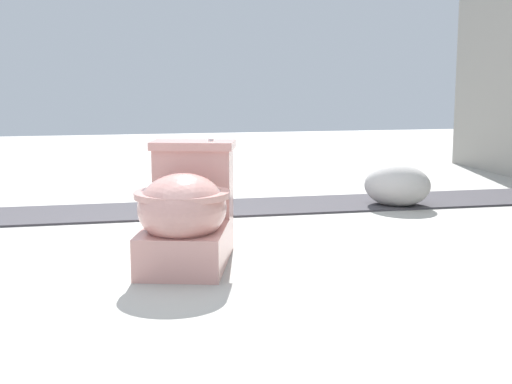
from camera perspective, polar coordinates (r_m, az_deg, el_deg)
name	(u,v)px	position (r m, az deg, el deg)	size (l,w,h in m)	color
ground_plane	(173,262)	(3.10, -6.64, -5.57)	(14.00, 14.00, 0.00)	#A8A59E
gravel_strip	(236,207)	(4.31, -1.59, -1.25)	(0.56, 8.00, 0.01)	#423F44
toilet	(186,213)	(3.01, -5.60, -1.70)	(0.71, 0.53, 0.52)	#E09E93
boulder_near	(397,185)	(4.44, 11.23, 0.52)	(0.40, 0.33, 0.26)	#B7B2AD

